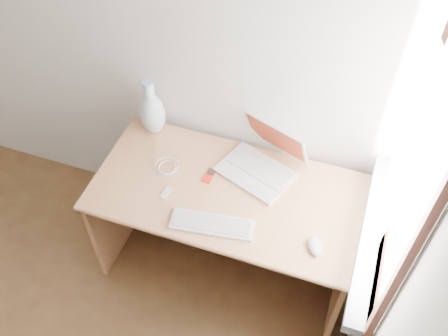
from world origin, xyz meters
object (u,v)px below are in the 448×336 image
(laptop, at_px, (258,160))
(vase, at_px, (152,112))
(desk, at_px, (232,203))
(external_keyboard, at_px, (212,224))

(laptop, relative_size, vase, 1.23)
(desk, height_order, vase, vase)
(desk, bearing_deg, external_keyboard, -89.88)
(laptop, height_order, vase, vase)
(desk, height_order, laptop, laptop)
(desk, relative_size, laptop, 3.15)
(desk, distance_m, vase, 0.64)
(external_keyboard, height_order, vase, vase)
(laptop, bearing_deg, vase, -165.79)
(desk, xyz_separation_m, external_keyboard, (0.00, -0.30, 0.21))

